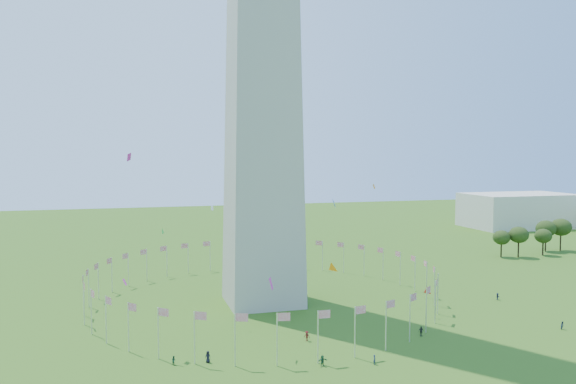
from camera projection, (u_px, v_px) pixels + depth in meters
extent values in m
cylinder|color=silver|center=(415.00, 274.00, 143.49)|extent=(0.24, 0.24, 9.00)
cylinder|color=silver|center=(400.00, 269.00, 149.98)|extent=(0.24, 0.24, 9.00)
cylinder|color=silver|center=(383.00, 264.00, 155.95)|extent=(0.24, 0.24, 9.00)
cylinder|color=silver|center=(364.00, 261.00, 161.21)|extent=(0.24, 0.24, 9.00)
cylinder|color=silver|center=(344.00, 258.00, 165.59)|extent=(0.24, 0.24, 9.00)
cylinder|color=silver|center=(322.00, 256.00, 168.97)|extent=(0.24, 0.24, 9.00)
cylinder|color=silver|center=(300.00, 254.00, 171.25)|extent=(0.24, 0.24, 9.00)
cylinder|color=silver|center=(278.00, 254.00, 172.35)|extent=(0.24, 0.24, 9.00)
cylinder|color=silver|center=(255.00, 254.00, 172.24)|extent=(0.24, 0.24, 9.00)
cylinder|color=silver|center=(233.00, 255.00, 170.92)|extent=(0.24, 0.24, 9.00)
cylinder|color=silver|center=(210.00, 256.00, 168.43)|extent=(0.24, 0.24, 9.00)
cylinder|color=silver|center=(188.00, 258.00, 164.86)|extent=(0.24, 0.24, 9.00)
cylinder|color=silver|center=(167.00, 261.00, 160.30)|extent=(0.24, 0.24, 9.00)
cylinder|color=silver|center=(147.00, 265.00, 154.91)|extent=(0.24, 0.24, 9.00)
cylinder|color=silver|center=(128.00, 270.00, 148.83)|extent=(0.24, 0.24, 9.00)
cylinder|color=silver|center=(112.00, 275.00, 142.25)|extent=(0.24, 0.24, 9.00)
cylinder|color=silver|center=(98.00, 281.00, 135.38)|extent=(0.24, 0.24, 9.00)
cylinder|color=silver|center=(89.00, 288.00, 128.43)|extent=(0.24, 0.24, 9.00)
cylinder|color=silver|center=(84.00, 296.00, 121.60)|extent=(0.24, 0.24, 9.00)
cylinder|color=silver|center=(84.00, 304.00, 115.10)|extent=(0.24, 0.24, 9.00)
cylinder|color=silver|center=(91.00, 312.00, 109.13)|extent=(0.24, 0.24, 9.00)
cylinder|color=silver|center=(106.00, 320.00, 103.88)|extent=(0.24, 0.24, 9.00)
cylinder|color=silver|center=(128.00, 327.00, 99.49)|extent=(0.24, 0.24, 9.00)
cylinder|color=silver|center=(158.00, 333.00, 96.11)|extent=(0.24, 0.24, 9.00)
cylinder|color=silver|center=(195.00, 338.00, 93.84)|extent=(0.24, 0.24, 9.00)
cylinder|color=silver|center=(235.00, 340.00, 92.74)|extent=(0.24, 0.24, 9.00)
cylinder|color=silver|center=(277.00, 340.00, 92.85)|extent=(0.24, 0.24, 9.00)
cylinder|color=silver|center=(318.00, 337.00, 94.17)|extent=(0.24, 0.24, 9.00)
cylinder|color=silver|center=(355.00, 332.00, 96.65)|extent=(0.24, 0.24, 9.00)
cylinder|color=silver|center=(386.00, 326.00, 100.22)|extent=(0.24, 0.24, 9.00)
cylinder|color=silver|center=(410.00, 318.00, 104.78)|extent=(0.24, 0.24, 9.00)
cylinder|color=silver|center=(426.00, 310.00, 110.18)|extent=(0.24, 0.24, 9.00)
cylinder|color=silver|center=(435.00, 302.00, 116.26)|extent=(0.24, 0.24, 9.00)
cylinder|color=silver|center=(438.00, 294.00, 122.83)|extent=(0.24, 0.24, 9.00)
cylinder|color=silver|center=(435.00, 287.00, 129.70)|extent=(0.24, 0.24, 9.00)
cylinder|color=silver|center=(427.00, 280.00, 136.66)|extent=(0.24, 0.24, 9.00)
cube|color=beige|center=(519.00, 210.00, 269.28)|extent=(50.00, 30.00, 16.00)
imported|color=#1B452D|center=(174.00, 360.00, 93.66)|extent=(0.89, 0.93, 1.52)
imported|color=#561314|center=(307.00, 336.00, 105.54)|extent=(1.40, 1.36, 1.93)
imported|color=black|center=(421.00, 331.00, 108.40)|extent=(1.15, 0.73, 1.94)
imported|color=black|center=(208.00, 357.00, 94.69)|extent=(1.17, 1.06, 1.99)
imported|color=#1C462B|center=(322.00, 361.00, 93.16)|extent=(1.75, 0.91, 1.81)
imported|color=#1E2546|center=(563.00, 325.00, 112.42)|extent=(0.98, 0.88, 1.66)
imported|color=#21254D|center=(498.00, 296.00, 135.18)|extent=(1.16, 1.74, 1.73)
imported|color=#212A4E|center=(375.00, 360.00, 93.81)|extent=(0.61, 0.71, 1.66)
plane|color=orange|center=(333.00, 268.00, 115.29)|extent=(1.43, 2.77, 2.67)
plane|color=white|center=(530.00, 145.00, 77.66)|extent=(1.11, 1.85, 1.62)
plane|color=#CC2699|center=(129.00, 157.00, 102.74)|extent=(0.57, 1.84, 1.75)
plane|color=green|center=(163.00, 232.00, 131.10)|extent=(0.63, 1.70, 1.69)
plane|color=white|center=(212.00, 208.00, 116.68)|extent=(1.23, 0.26, 1.22)
plane|color=blue|center=(334.00, 203.00, 108.86)|extent=(2.14, 0.69, 2.04)
plane|color=orange|center=(374.00, 187.00, 134.00)|extent=(0.99, 1.03, 1.37)
plane|color=red|center=(427.00, 291.00, 121.00)|extent=(1.17, 1.54, 1.75)
plane|color=#CC2699|center=(271.00, 284.00, 97.95)|extent=(2.06, 1.66, 2.15)
plane|color=#CC2699|center=(125.00, 282.00, 132.12)|extent=(1.67, 1.77, 1.65)
ellipsoid|color=#2F4617|center=(501.00, 244.00, 190.72)|extent=(5.77, 5.77, 9.01)
ellipsoid|color=#2F4617|center=(519.00, 242.00, 190.47)|extent=(6.58, 6.58, 10.28)
ellipsoid|color=#2F4617|center=(543.00, 242.00, 194.10)|extent=(5.79, 5.79, 9.05)
ellipsoid|color=#2F4617|center=(546.00, 236.00, 201.89)|extent=(7.06, 7.06, 11.04)
ellipsoid|color=#2F4617|center=(561.00, 235.00, 203.18)|extent=(7.38, 7.38, 11.53)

